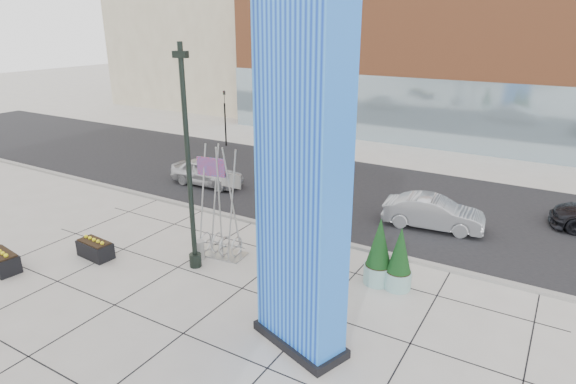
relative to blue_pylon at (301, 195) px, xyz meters
The scene contains 18 objects.
ground 6.74m from the blue_pylon, 148.34° to the left, with size 160.00×160.00×0.00m, color #9E9991.
street_asphalt 14.05m from the blue_pylon, 108.50° to the left, with size 80.00×12.00×0.02m, color black.
curb_edge 9.04m from the blue_pylon, 122.57° to the left, with size 80.00×0.30×0.12m, color gray.
tower_podium 29.79m from the blue_pylon, 96.20° to the left, with size 34.00×10.00×11.00m, color #9C522D.
tower_glass_front 25.09m from the blue_pylon, 97.39° to the left, with size 34.00×0.60×5.00m, color #8CA5B2.
blue_pylon is the anchor object (origin of this frame).
lamp_post 6.16m from the blue_pylon, 160.46° to the left, with size 0.54×0.45×8.21m.
public_art_sculpture 7.24m from the blue_pylon, 148.71° to the left, with size 2.07×1.18×4.51m.
concrete_bollard 7.71m from the blue_pylon, 156.65° to the left, with size 0.40×0.40×0.77m, color gray.
overhead_street_sign 7.08m from the blue_pylon, 113.25° to the left, with size 1.81×0.29×3.83m.
round_planter_east 5.79m from the blue_pylon, 71.88° to the left, with size 0.93×0.93×2.32m.
round_planter_mid 5.60m from the blue_pylon, 81.00° to the left, with size 1.00×1.00×2.49m.
round_planter_west 6.03m from the blue_pylon, 117.59° to the left, with size 0.97×0.97×2.43m.
box_planter_north 10.50m from the blue_pylon, behind, with size 1.54×0.86×0.82m.
box_planter_south 12.58m from the blue_pylon, behind, with size 1.66×0.99×0.86m.
car_white_west 15.64m from the blue_pylon, 139.70° to the left, with size 1.73×4.29×1.46m, color silver.
car_silver_mid 11.00m from the blue_pylon, 83.89° to the left, with size 1.53×4.38×1.44m, color #9C9EA3.
traffic_signal 24.04m from the blue_pylon, 132.66° to the left, with size 0.15×0.18×4.10m.
Camera 1 is at (9.89, -12.84, 8.82)m, focal length 30.00 mm.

